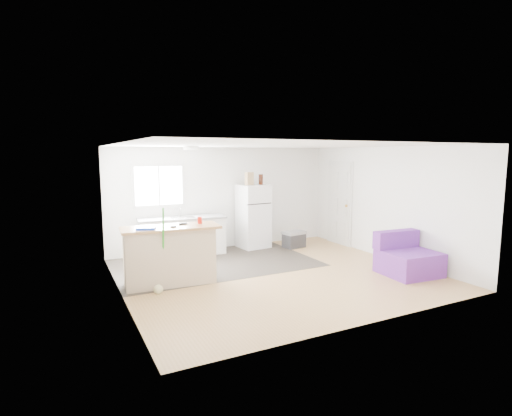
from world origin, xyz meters
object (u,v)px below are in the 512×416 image
Objects in this scene: cooler at (294,239)px; purple_seat at (407,259)px; peninsula at (170,255)px; bottle_right at (260,179)px; kitchen_cabinets at (182,236)px; refrigerator at (253,216)px; bottle_left at (261,179)px; cardboard_box at (249,179)px; cleaner_jug at (207,275)px; blue_tray at (146,228)px; mop at (160,279)px; red_cup at (200,220)px.

cooler is 2.89m from purple_seat.
bottle_right is at bearing 38.75° from peninsula.
kitchen_cabinets is 1.29× the size of refrigerator.
bottle_left reaches higher than cooler.
cardboard_box reaches higher than bottle_right.
refrigerator is at bearing 47.12° from cleaner_jug.
cleaner_jug is at bearing -135.92° from bottle_right.
refrigerator is 6.08× the size of bottle_right.
peninsula is 3.22m from cardboard_box.
blue_tray is at bearing -149.13° from bottle_left.
refrigerator is at bearing 45.63° from mop.
red_cup is 0.40× the size of cardboard_box.
mop is (-0.27, -0.35, -0.28)m from peninsula.
bottle_left is at bearing 37.70° from peninsula.
cooler is 1.96× the size of cleaner_jug.
mop is (-1.04, -2.23, -0.21)m from kitchen_cabinets.
mop reaches higher than blue_tray.
refrigerator is at bearing 3.83° from kitchen_cabinets.
blue_tray is at bearing -145.93° from cardboard_box.
bottle_left is at bearing -87.23° from bottle_right.
refrigerator is (1.75, -0.03, 0.32)m from kitchen_cabinets.
red_cup is 0.97m from blue_tray.
cardboard_box reaches higher than cleaner_jug.
kitchen_cabinets is 16.36× the size of red_cup.
cooler is at bearing 26.58° from peninsula.
bottle_right reaches higher than cleaner_jug.
mop is 4.70× the size of blue_tray.
cooler is (0.87, -0.47, -0.56)m from refrigerator.
refrigerator reaches higher than cooler.
kitchen_cabinets reaches higher than cleaner_jug.
kitchen_cabinets is 3.46× the size of cooler.
cooler is at bearing -33.94° from refrigerator.
purple_seat is at bearing -6.25° from mop.
kitchen_cabinets is 2.11m from cleaner_jug.
peninsula reaches higher than cooler.
blue_tray is (-0.40, -0.08, 0.52)m from peninsula.
blue_tray is at bearing -163.92° from peninsula.
kitchen_cabinets is 2.47m from mop.
red_cup is (-1.96, -1.81, 0.32)m from refrigerator.
purple_seat is 4.09× the size of bottle_right.
refrigerator is 6.08× the size of bottle_left.
cleaner_jug is 3.11m from cardboard_box.
cooler is 2.27× the size of bottle_left.
cardboard_box is at bearing -173.95° from bottle_right.
refrigerator is 12.66× the size of red_cup.
refrigerator reaches higher than purple_seat.
cardboard_box reaches higher than bottle_left.
blue_tray is (-4.53, 1.34, 0.75)m from purple_seat.
cardboard_box is (1.63, -0.07, 1.23)m from kitchen_cabinets.
red_cup is (0.56, 0.04, 0.56)m from peninsula.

